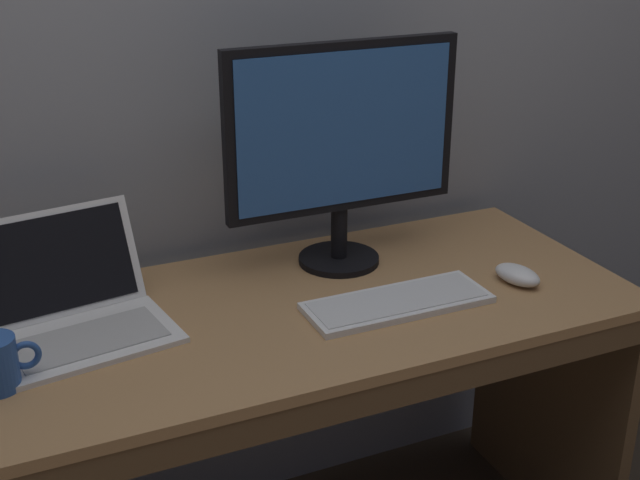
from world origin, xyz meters
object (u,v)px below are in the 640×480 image
at_px(computer_mouse, 517,275).
at_px(laptop_white, 78,312).
at_px(wired_keyboard, 397,302).
at_px(external_monitor, 343,142).

bearing_deg(computer_mouse, laptop_white, 154.51).
relative_size(wired_keyboard, computer_mouse, 3.50).
bearing_deg(computer_mouse, external_monitor, 126.23).
bearing_deg(wired_keyboard, computer_mouse, -2.19).
relative_size(laptop_white, wired_keyboard, 0.93).
xyz_separation_m(laptop_white, wired_keyboard, (0.63, -0.16, -0.04)).
relative_size(external_monitor, computer_mouse, 4.81).
xyz_separation_m(external_monitor, computer_mouse, (0.32, -0.25, -0.28)).
relative_size(laptop_white, external_monitor, 0.68).
bearing_deg(laptop_white, computer_mouse, -10.48).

